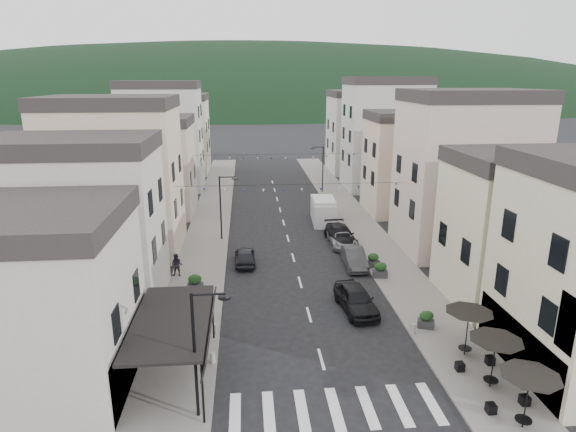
% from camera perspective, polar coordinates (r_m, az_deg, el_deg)
% --- Properties ---
extents(sidewalk_left, '(4.00, 76.00, 0.12)m').
position_cam_1_polar(sidewalk_left, '(50.41, -9.15, -0.61)').
color(sidewalk_left, slate).
rests_on(sidewalk_left, ground).
extents(sidewalk_right, '(4.00, 76.00, 0.12)m').
position_cam_1_polar(sidewalk_right, '(51.52, 7.73, -0.19)').
color(sidewalk_right, slate).
rests_on(sidewalk_right, ground).
extents(hill_backdrop, '(640.00, 360.00, 70.00)m').
position_cam_1_polar(hill_backdrop, '(316.53, -4.55, 13.51)').
color(hill_backdrop, black).
rests_on(hill_backdrop, ground).
extents(boutique_awning, '(3.77, 7.50, 3.28)m').
position_cam_1_polar(boutique_awning, '(24.26, -13.06, -12.10)').
color(boutique_awning, black).
rests_on(boutique_awning, ground).
extents(buildings_row_left, '(10.20, 54.16, 14.00)m').
position_cam_1_polar(buildings_row_left, '(55.61, -16.30, 6.92)').
color(buildings_row_left, '#B7B1A8').
rests_on(buildings_row_left, ground).
extents(buildings_row_right, '(10.20, 54.16, 14.50)m').
position_cam_1_polar(buildings_row_right, '(56.43, 13.95, 7.43)').
color(buildings_row_right, beige).
rests_on(buildings_row_right, ground).
extents(cafe_terrace, '(2.50, 8.10, 2.53)m').
position_cam_1_polar(cafe_terrace, '(25.24, 23.38, -13.88)').
color(cafe_terrace, black).
rests_on(cafe_terrace, ground).
extents(streetlamp_left_near, '(1.70, 0.56, 6.00)m').
position_cam_1_polar(streetlamp_left_near, '(21.21, -10.30, -14.53)').
color(streetlamp_left_near, black).
rests_on(streetlamp_left_near, ground).
extents(streetlamp_left_far, '(1.70, 0.56, 6.00)m').
position_cam_1_polar(streetlamp_left_far, '(43.57, -7.66, 1.75)').
color(streetlamp_left_far, black).
rests_on(streetlamp_left_far, ground).
extents(streetlamp_right_far, '(1.70, 0.56, 6.00)m').
position_cam_1_polar(streetlamp_right_far, '(61.87, 3.90, 6.14)').
color(streetlamp_right_far, black).
rests_on(streetlamp_right_far, ground).
extents(bollards, '(11.66, 10.26, 0.60)m').
position_cam_1_polar(bollards, '(26.09, 4.16, -16.38)').
color(bollards, gray).
rests_on(bollards, ground).
extents(bunting_near, '(19.00, 0.28, 0.62)m').
position_cam_1_polar(bunting_near, '(39.35, 0.50, 3.27)').
color(bunting_near, black).
rests_on(bunting_near, ground).
extents(bunting_far, '(19.00, 0.28, 0.62)m').
position_cam_1_polar(bunting_far, '(55.01, -1.13, 6.98)').
color(bunting_far, black).
rests_on(bunting_far, ground).
extents(parked_car_a, '(2.44, 4.93, 1.62)m').
position_cam_1_polar(parked_car_a, '(31.44, 8.06, -9.70)').
color(parked_car_a, black).
rests_on(parked_car_a, ground).
extents(parked_car_b, '(1.66, 4.44, 1.45)m').
position_cam_1_polar(parked_car_b, '(38.35, 7.86, -4.94)').
color(parked_car_b, '#303133').
rests_on(parked_car_b, ground).
extents(parked_car_c, '(2.17, 4.69, 1.30)m').
position_cam_1_polar(parked_car_c, '(42.89, 6.42, -2.69)').
color(parked_car_c, gray).
rests_on(parked_car_c, ground).
extents(parked_car_d, '(2.50, 5.48, 1.55)m').
position_cam_1_polar(parked_car_d, '(43.46, 6.25, -2.25)').
color(parked_car_d, black).
rests_on(parked_car_d, ground).
extents(parked_car_e, '(1.67, 4.01, 1.36)m').
position_cam_1_polar(parked_car_e, '(38.66, -5.13, -4.75)').
color(parked_car_e, black).
rests_on(parked_car_e, ground).
extents(delivery_van, '(2.51, 5.63, 2.64)m').
position_cam_1_polar(delivery_van, '(49.51, 4.18, 0.73)').
color(delivery_van, silver).
rests_on(delivery_van, ground).
extents(pedestrian_a, '(0.78, 0.58, 1.96)m').
position_cam_1_polar(pedestrian_a, '(27.86, -11.43, -12.78)').
color(pedestrian_a, black).
rests_on(pedestrian_a, sidewalk_left).
extents(pedestrian_b, '(0.96, 0.82, 1.74)m').
position_cam_1_polar(pedestrian_b, '(36.80, -13.03, -5.70)').
color(pedestrian_b, '#24202B').
rests_on(pedestrian_b, sidewalk_left).
extents(planter_la, '(1.09, 0.61, 1.21)m').
position_cam_1_polar(planter_la, '(34.24, -10.97, -7.79)').
color(planter_la, '#2D2D30').
rests_on(planter_la, sidewalk_left).
extents(planter_lb, '(1.03, 0.81, 1.01)m').
position_cam_1_polar(planter_lb, '(31.63, -10.54, -10.05)').
color(planter_lb, '#2D2C2F').
rests_on(planter_lb, sidewalk_left).
extents(planter_ra, '(1.08, 0.83, 1.08)m').
position_cam_1_polar(planter_ra, '(30.20, 16.06, -11.70)').
color(planter_ra, '#2F2F31').
rests_on(planter_ra, sidewalk_right).
extents(planter_rb, '(1.13, 0.73, 1.18)m').
position_cam_1_polar(planter_rb, '(36.44, 10.89, -6.30)').
color(planter_rb, '#313134').
rests_on(planter_rb, sidewalk_right).
extents(planter_rc, '(1.12, 0.86, 1.11)m').
position_cam_1_polar(planter_rc, '(38.32, 10.05, -5.17)').
color(planter_rc, '#313134').
rests_on(planter_rc, sidewalk_right).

